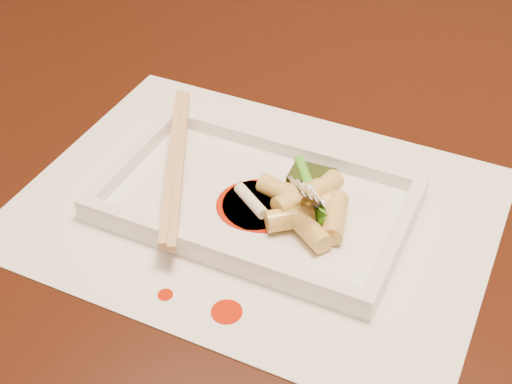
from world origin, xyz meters
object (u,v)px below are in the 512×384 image
at_px(chopstick_a, 172,160).
at_px(plate_base, 256,204).
at_px(table, 257,178).
at_px(fork, 347,141).
at_px(placemat, 256,208).

bearing_deg(chopstick_a, plate_base, 0.00).
xyz_separation_m(plate_base, chopstick_a, (-0.08, 0.00, 0.02)).
bearing_deg(table, fork, -43.65).
distance_m(table, chopstick_a, 0.20).
bearing_deg(table, chopstick_a, -94.64).
xyz_separation_m(table, chopstick_a, (-0.01, -0.15, 0.13)).
bearing_deg(fork, table, 136.35).
xyz_separation_m(placemat, plate_base, (0.00, 0.00, 0.00)).
bearing_deg(placemat, fork, 14.42).
relative_size(table, plate_base, 5.38).
height_order(chopstick_a, fork, fork).
bearing_deg(fork, placemat, -165.58).
bearing_deg(plate_base, table, 114.74).
bearing_deg(plate_base, placemat, 0.00).
distance_m(placemat, fork, 0.11).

